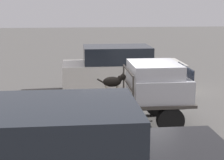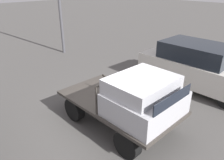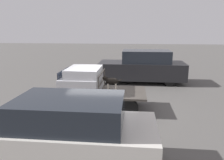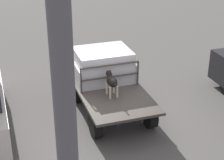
% 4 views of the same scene
% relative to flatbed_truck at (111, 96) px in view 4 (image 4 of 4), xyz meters
% --- Properties ---
extents(ground_plane, '(80.00, 80.00, 0.00)m').
position_rel_flatbed_truck_xyz_m(ground_plane, '(0.00, 0.00, -0.56)').
color(ground_plane, '#514F4C').
extents(flatbed_truck, '(3.45, 1.90, 0.77)m').
position_rel_flatbed_truck_xyz_m(flatbed_truck, '(0.00, 0.00, 0.00)').
color(flatbed_truck, black).
rests_on(flatbed_truck, ground).
extents(truck_cab, '(1.53, 1.78, 0.97)m').
position_rel_flatbed_truck_xyz_m(truck_cab, '(0.87, 0.00, 0.67)').
color(truck_cab, '#B7B7BC').
rests_on(truck_cab, flatbed_truck).
extents(truck_headboard, '(0.04, 1.78, 0.79)m').
position_rel_flatbed_truck_xyz_m(truck_headboard, '(0.07, 0.00, 0.74)').
color(truck_headboard, '#3D3833').
rests_on(truck_headboard, flatbed_truck).
extents(dog, '(0.84, 0.28, 0.70)m').
position_rel_flatbed_truck_xyz_m(dog, '(-0.31, 0.09, 0.66)').
color(dog, beige).
rests_on(dog, flatbed_truck).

